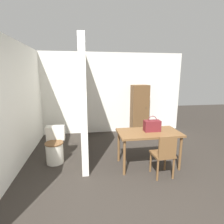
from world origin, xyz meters
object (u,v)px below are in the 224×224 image
at_px(wooden_chair, 164,154).
at_px(handbag, 152,126).
at_px(wooden_cabinet, 139,109).
at_px(dining_table, 149,136).
at_px(toilet, 55,147).

xyz_separation_m(wooden_chair, handbag, (-0.06, 0.47, 0.39)).
bearing_deg(wooden_cabinet, handbag, -100.78).
xyz_separation_m(dining_table, wooden_chair, (0.13, -0.44, -0.19)).
height_order(wooden_chair, handbag, handbag).
height_order(dining_table, wooden_chair, wooden_chair).
bearing_deg(wooden_cabinet, dining_table, -102.59).
bearing_deg(toilet, wooden_chair, -24.32).
bearing_deg(wooden_cabinet, toilet, -145.85).
xyz_separation_m(toilet, wooden_cabinet, (2.36, 1.60, 0.44)).
distance_m(dining_table, handbag, 0.21).
relative_size(dining_table, toilet, 1.67).
height_order(handbag, wooden_cabinet, wooden_cabinet).
bearing_deg(handbag, wooden_cabinet, 79.22).
relative_size(handbag, wooden_cabinet, 0.21).
bearing_deg(toilet, wooden_cabinet, 34.15).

